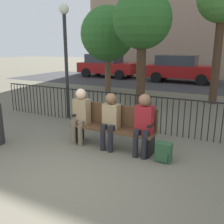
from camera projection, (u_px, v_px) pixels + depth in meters
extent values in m
plane|color=#605B4C|center=(66.00, 182.00, 4.04)|extent=(80.00, 80.00, 0.00)
cube|color=#4C331E|center=(112.00, 129.00, 5.33)|extent=(1.87, 0.45, 0.05)
cube|color=#4C331E|center=(116.00, 115.00, 5.43)|extent=(1.87, 0.05, 0.47)
cube|color=black|center=(79.00, 133.00, 5.77)|extent=(0.06, 0.38, 0.40)
cube|color=black|center=(151.00, 146.00, 5.00)|extent=(0.06, 0.38, 0.40)
cube|color=black|center=(78.00, 114.00, 5.66)|extent=(0.06, 0.38, 0.04)
cube|color=black|center=(152.00, 125.00, 4.89)|extent=(0.06, 0.38, 0.04)
cylinder|color=brown|center=(74.00, 135.00, 5.57)|extent=(0.11, 0.11, 0.45)
cylinder|color=brown|center=(80.00, 136.00, 5.49)|extent=(0.11, 0.11, 0.45)
cube|color=brown|center=(76.00, 122.00, 5.58)|extent=(0.11, 0.20, 0.12)
cube|color=brown|center=(82.00, 123.00, 5.50)|extent=(0.11, 0.20, 0.12)
cube|color=#997F59|center=(82.00, 111.00, 5.59)|extent=(0.34, 0.22, 0.56)
sphere|color=beige|center=(81.00, 94.00, 5.47)|extent=(0.23, 0.23, 0.23)
cylinder|color=black|center=(103.00, 140.00, 5.24)|extent=(0.11, 0.11, 0.45)
cylinder|color=black|center=(110.00, 142.00, 5.16)|extent=(0.11, 0.11, 0.45)
cube|color=black|center=(105.00, 126.00, 5.25)|extent=(0.11, 0.20, 0.12)
cube|color=black|center=(113.00, 128.00, 5.17)|extent=(0.11, 0.20, 0.12)
cube|color=#997F59|center=(111.00, 116.00, 5.27)|extent=(0.34, 0.22, 0.52)
sphere|color=brown|center=(111.00, 99.00, 5.15)|extent=(0.23, 0.23, 0.23)
cylinder|color=black|center=(135.00, 146.00, 4.91)|extent=(0.11, 0.11, 0.45)
cylinder|color=black|center=(144.00, 148.00, 4.83)|extent=(0.11, 0.11, 0.45)
cube|color=black|center=(138.00, 132.00, 4.93)|extent=(0.11, 0.20, 0.12)
cube|color=black|center=(146.00, 133.00, 4.85)|extent=(0.11, 0.20, 0.12)
cube|color=maroon|center=(144.00, 120.00, 4.93)|extent=(0.34, 0.22, 0.56)
sphere|color=brown|center=(145.00, 100.00, 4.82)|extent=(0.24, 0.24, 0.24)
cube|color=#284C2D|center=(164.00, 152.00, 4.74)|extent=(0.30, 0.19, 0.38)
cube|color=#284C2D|center=(162.00, 157.00, 4.66)|extent=(0.21, 0.04, 0.17)
cylinder|color=black|center=(12.00, 97.00, 8.46)|extent=(0.02, 0.02, 0.95)
cylinder|color=black|center=(15.00, 97.00, 8.40)|extent=(0.02, 0.02, 0.95)
cylinder|color=black|center=(18.00, 98.00, 8.34)|extent=(0.02, 0.02, 0.95)
cylinder|color=black|center=(21.00, 98.00, 8.28)|extent=(0.02, 0.02, 0.95)
cylinder|color=black|center=(24.00, 98.00, 8.21)|extent=(0.02, 0.02, 0.95)
cylinder|color=black|center=(28.00, 99.00, 8.15)|extent=(0.02, 0.02, 0.95)
cylinder|color=black|center=(31.00, 99.00, 8.09)|extent=(0.02, 0.02, 0.95)
cylinder|color=black|center=(34.00, 100.00, 8.03)|extent=(0.02, 0.02, 0.95)
cylinder|color=black|center=(37.00, 100.00, 7.97)|extent=(0.02, 0.02, 0.95)
cylinder|color=black|center=(41.00, 100.00, 7.91)|extent=(0.02, 0.02, 0.95)
cylinder|color=black|center=(44.00, 101.00, 7.84)|extent=(0.02, 0.02, 0.95)
cylinder|color=black|center=(47.00, 101.00, 7.78)|extent=(0.02, 0.02, 0.95)
cylinder|color=black|center=(51.00, 102.00, 7.72)|extent=(0.02, 0.02, 0.95)
cylinder|color=black|center=(54.00, 102.00, 7.66)|extent=(0.02, 0.02, 0.95)
cylinder|color=black|center=(58.00, 103.00, 7.60)|extent=(0.02, 0.02, 0.95)
cylinder|color=black|center=(62.00, 103.00, 7.53)|extent=(0.02, 0.02, 0.95)
cylinder|color=black|center=(65.00, 104.00, 7.47)|extent=(0.02, 0.02, 0.95)
cylinder|color=black|center=(69.00, 104.00, 7.41)|extent=(0.02, 0.02, 0.95)
cylinder|color=black|center=(73.00, 105.00, 7.35)|extent=(0.02, 0.02, 0.95)
cylinder|color=black|center=(77.00, 105.00, 7.29)|extent=(0.02, 0.02, 0.95)
cylinder|color=black|center=(81.00, 106.00, 7.23)|extent=(0.02, 0.02, 0.95)
cylinder|color=black|center=(85.00, 106.00, 7.16)|extent=(0.02, 0.02, 0.95)
cylinder|color=black|center=(89.00, 107.00, 7.10)|extent=(0.02, 0.02, 0.95)
cylinder|color=black|center=(93.00, 107.00, 7.04)|extent=(0.02, 0.02, 0.95)
cylinder|color=black|center=(98.00, 108.00, 6.98)|extent=(0.02, 0.02, 0.95)
cylinder|color=black|center=(102.00, 108.00, 6.92)|extent=(0.02, 0.02, 0.95)
cylinder|color=black|center=(107.00, 109.00, 6.85)|extent=(0.02, 0.02, 0.95)
cylinder|color=black|center=(111.00, 109.00, 6.79)|extent=(0.02, 0.02, 0.95)
cylinder|color=black|center=(116.00, 110.00, 6.73)|extent=(0.02, 0.02, 0.95)
cylinder|color=black|center=(120.00, 110.00, 6.67)|extent=(0.02, 0.02, 0.95)
cylinder|color=black|center=(125.00, 111.00, 6.61)|extent=(0.02, 0.02, 0.95)
cylinder|color=black|center=(130.00, 112.00, 6.55)|extent=(0.02, 0.02, 0.95)
cylinder|color=black|center=(135.00, 112.00, 6.48)|extent=(0.02, 0.02, 0.95)
cylinder|color=black|center=(140.00, 113.00, 6.42)|extent=(0.02, 0.02, 0.95)
cylinder|color=black|center=(145.00, 114.00, 6.36)|extent=(0.02, 0.02, 0.95)
cylinder|color=black|center=(150.00, 114.00, 6.30)|extent=(0.02, 0.02, 0.95)
cylinder|color=black|center=(156.00, 115.00, 6.24)|extent=(0.02, 0.02, 0.95)
cylinder|color=black|center=(161.00, 116.00, 6.18)|extent=(0.02, 0.02, 0.95)
cylinder|color=black|center=(167.00, 116.00, 6.11)|extent=(0.02, 0.02, 0.95)
cylinder|color=black|center=(172.00, 117.00, 6.05)|extent=(0.02, 0.02, 0.95)
cylinder|color=black|center=(178.00, 118.00, 5.99)|extent=(0.02, 0.02, 0.95)
cylinder|color=black|center=(184.00, 118.00, 5.93)|extent=(0.02, 0.02, 0.95)
cylinder|color=black|center=(190.00, 119.00, 5.87)|extent=(0.02, 0.02, 0.95)
cylinder|color=black|center=(196.00, 120.00, 5.80)|extent=(0.02, 0.02, 0.95)
cylinder|color=black|center=(203.00, 121.00, 5.74)|extent=(0.02, 0.02, 0.95)
cylinder|color=black|center=(209.00, 122.00, 5.68)|extent=(0.02, 0.02, 0.95)
cylinder|color=black|center=(216.00, 122.00, 5.62)|extent=(0.02, 0.02, 0.95)
cylinder|color=black|center=(222.00, 123.00, 5.56)|extent=(0.02, 0.02, 0.95)
cube|color=black|center=(136.00, 95.00, 6.36)|extent=(9.00, 0.03, 0.03)
cylinder|color=brown|center=(108.00, 71.00, 11.81)|extent=(0.28, 0.28, 2.01)
sphere|color=#2D6628|center=(108.00, 34.00, 11.38)|extent=(2.47, 2.47, 2.47)
cylinder|color=#422D1E|center=(141.00, 71.00, 9.18)|extent=(0.33, 0.33, 2.49)
sphere|color=#2D6628|center=(142.00, 19.00, 8.71)|extent=(2.07, 2.07, 2.07)
cylinder|color=#422D1E|center=(217.00, 59.00, 9.22)|extent=(0.30, 0.30, 3.34)
cylinder|color=black|center=(66.00, 68.00, 7.36)|extent=(0.10, 0.10, 3.06)
sphere|color=silver|center=(64.00, 9.00, 6.95)|extent=(0.28, 0.28, 0.28)
cube|color=#333335|center=(194.00, 85.00, 14.36)|extent=(24.00, 6.00, 0.01)
cube|color=maroon|center=(108.00, 68.00, 17.71)|extent=(4.20, 1.70, 0.70)
cube|color=#2D333D|center=(104.00, 58.00, 17.68)|extent=(2.31, 1.56, 0.60)
cylinder|color=black|center=(119.00, 75.00, 16.47)|extent=(0.64, 0.20, 0.64)
cylinder|color=black|center=(130.00, 72.00, 17.97)|extent=(0.64, 0.20, 0.64)
cylinder|color=black|center=(86.00, 73.00, 17.62)|extent=(0.64, 0.20, 0.64)
cylinder|color=black|center=(98.00, 71.00, 19.12)|extent=(0.64, 0.20, 0.64)
cube|color=maroon|center=(181.00, 71.00, 15.15)|extent=(4.20, 1.70, 0.70)
cube|color=#2D333D|center=(177.00, 60.00, 15.12)|extent=(2.31, 1.56, 0.60)
cylinder|color=black|center=(201.00, 80.00, 13.91)|extent=(0.64, 0.20, 0.64)
cylinder|color=black|center=(205.00, 77.00, 15.41)|extent=(0.64, 0.20, 0.64)
cylinder|color=black|center=(156.00, 77.00, 15.06)|extent=(0.64, 0.20, 0.64)
cylinder|color=black|center=(164.00, 75.00, 16.56)|extent=(0.64, 0.20, 0.64)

